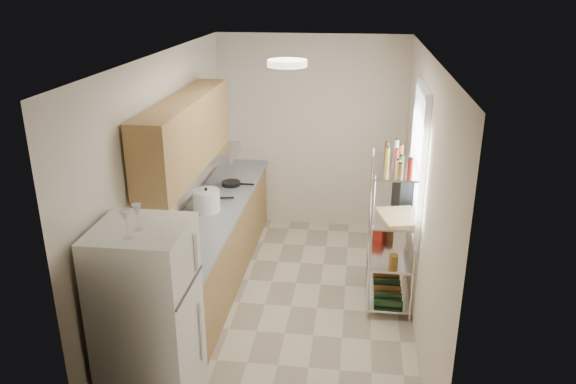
# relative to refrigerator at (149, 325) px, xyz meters

# --- Properties ---
(room) EXTENTS (2.52, 4.42, 2.62)m
(room) POSITION_rel_refrigerator_xyz_m (0.87, 1.66, 0.50)
(room) COLOR beige
(room) RESTS_ON ground
(counter_run) EXTENTS (0.63, 3.51, 0.90)m
(counter_run) POSITION_rel_refrigerator_xyz_m (-0.05, 2.10, -0.35)
(counter_run) COLOR #AF814A
(counter_run) RESTS_ON ground
(upper_cabinets) EXTENTS (0.33, 2.20, 0.72)m
(upper_cabinets) POSITION_rel_refrigerator_xyz_m (-0.18, 1.76, 1.01)
(upper_cabinets) COLOR #AF814A
(upper_cabinets) RESTS_ON room
(range_hood) EXTENTS (0.50, 0.60, 0.12)m
(range_hood) POSITION_rel_refrigerator_xyz_m (-0.13, 2.56, 0.59)
(range_hood) COLOR #B7BABC
(range_hood) RESTS_ON room
(window) EXTENTS (0.06, 1.00, 1.46)m
(window) POSITION_rel_refrigerator_xyz_m (2.10, 2.01, 0.75)
(window) COLOR white
(window) RESTS_ON room
(bakers_rack) EXTENTS (0.45, 0.90, 1.73)m
(bakers_rack) POSITION_rel_refrigerator_xyz_m (1.88, 1.96, 0.30)
(bakers_rack) COLOR silver
(bakers_rack) RESTS_ON ground
(ceiling_dome) EXTENTS (0.34, 0.34, 0.05)m
(ceiling_dome) POSITION_rel_refrigerator_xyz_m (0.87, 1.36, 1.77)
(ceiling_dome) COLOR white
(ceiling_dome) RESTS_ON room
(refrigerator) EXTENTS (0.66, 0.66, 1.61)m
(refrigerator) POSITION_rel_refrigerator_xyz_m (0.00, 0.00, 0.00)
(refrigerator) COLOR white
(refrigerator) RESTS_ON ground
(wine_glass_a) EXTENTS (0.07, 0.07, 0.20)m
(wine_glass_a) POSITION_rel_refrigerator_xyz_m (-0.01, -0.17, 0.91)
(wine_glass_a) COLOR silver
(wine_glass_a) RESTS_ON refrigerator
(wine_glass_b) EXTENTS (0.07, 0.07, 0.19)m
(wine_glass_b) POSITION_rel_refrigerator_xyz_m (0.01, -0.03, 0.90)
(wine_glass_b) COLOR silver
(wine_glass_b) RESTS_ON refrigerator
(rice_cooker) EXTENTS (0.29, 0.29, 0.23)m
(rice_cooker) POSITION_rel_refrigerator_xyz_m (-0.09, 2.01, 0.21)
(rice_cooker) COLOR white
(rice_cooker) RESTS_ON counter_run
(frying_pan_large) EXTENTS (0.30, 0.30, 0.04)m
(frying_pan_large) POSITION_rel_refrigerator_xyz_m (-0.15, 2.30, 0.12)
(frying_pan_large) COLOR black
(frying_pan_large) RESTS_ON counter_run
(frying_pan_small) EXTENTS (0.23, 0.23, 0.05)m
(frying_pan_small) POSITION_rel_refrigerator_xyz_m (-0.00, 2.82, 0.12)
(frying_pan_small) COLOR black
(frying_pan_small) RESTS_ON counter_run
(cutting_board) EXTENTS (0.49, 0.57, 0.03)m
(cutting_board) POSITION_rel_refrigerator_xyz_m (1.95, 1.79, 0.22)
(cutting_board) COLOR tan
(cutting_board) RESTS_ON bakers_rack
(espresso_machine) EXTENTS (0.24, 0.29, 0.30)m
(espresso_machine) POSITION_rel_refrigerator_xyz_m (2.00, 2.26, 0.36)
(espresso_machine) COLOR black
(espresso_machine) RESTS_ON bakers_rack
(storage_bag) EXTENTS (0.15, 0.18, 0.17)m
(storage_bag) POSITION_rel_refrigerator_xyz_m (1.77, 2.27, -0.16)
(storage_bag) COLOR #A32014
(storage_bag) RESTS_ON bakers_rack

